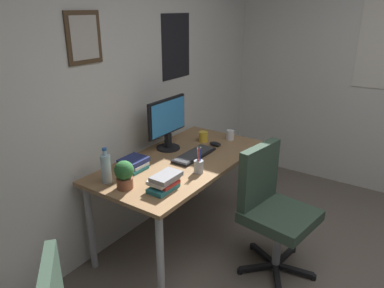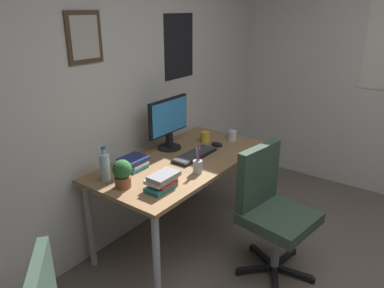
{
  "view_description": "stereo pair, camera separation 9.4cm",
  "coord_description": "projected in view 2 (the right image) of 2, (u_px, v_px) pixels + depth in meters",
  "views": [
    {
      "loc": [
        -1.87,
        0.12,
        1.87
      ],
      "look_at": [
        0.26,
        1.58,
        0.88
      ],
      "focal_mm": 33.82,
      "sensor_mm": 36.0,
      "label": 1
    },
    {
      "loc": [
        -1.82,
        0.05,
        1.87
      ],
      "look_at": [
        0.26,
        1.58,
        0.88
      ],
      "focal_mm": 33.82,
      "sensor_mm": 36.0,
      "label": 2
    }
  ],
  "objects": [
    {
      "name": "computer_mouse",
      "position": [
        217.0,
        144.0,
        3.13
      ],
      "size": [
        0.06,
        0.11,
        0.04
      ],
      "color": "black",
      "rests_on": "desk"
    },
    {
      "name": "office_chair",
      "position": [
        270.0,
        206.0,
        2.59
      ],
      "size": [
        0.57,
        0.57,
        0.95
      ],
      "color": "#334738",
      "rests_on": "ground_plane"
    },
    {
      "name": "potted_plant",
      "position": [
        122.0,
        173.0,
        2.39
      ],
      "size": [
        0.13,
        0.13,
        0.2
      ],
      "color": "brown",
      "rests_on": "desk"
    },
    {
      "name": "book_stack_right",
      "position": [
        162.0,
        181.0,
        2.39
      ],
      "size": [
        0.24,
        0.15,
        0.11
      ],
      "color": "#26727A",
      "rests_on": "desk"
    },
    {
      "name": "book_stack_left",
      "position": [
        134.0,
        163.0,
        2.7
      ],
      "size": [
        0.2,
        0.18,
        0.08
      ],
      "color": "#26727A",
      "rests_on": "desk"
    },
    {
      "name": "desk",
      "position": [
        182.0,
        168.0,
        2.9
      ],
      "size": [
        1.5,
        0.78,
        0.73
      ],
      "color": "#936D47",
      "rests_on": "ground_plane"
    },
    {
      "name": "monitor",
      "position": [
        169.0,
        121.0,
        3.01
      ],
      "size": [
        0.46,
        0.2,
        0.43
      ],
      "color": "black",
      "rests_on": "desk"
    },
    {
      "name": "keyboard",
      "position": [
        195.0,
        155.0,
        2.92
      ],
      "size": [
        0.43,
        0.15,
        0.03
      ],
      "color": "black",
      "rests_on": "desk"
    },
    {
      "name": "coffee_mug_far",
      "position": [
        232.0,
        135.0,
        3.27
      ],
      "size": [
        0.11,
        0.07,
        0.09
      ],
      "color": "white",
      "rests_on": "desk"
    },
    {
      "name": "wall_back",
      "position": [
        111.0,
        86.0,
        2.74
      ],
      "size": [
        4.4,
        0.1,
        2.6
      ],
      "color": "silver",
      "rests_on": "ground_plane"
    },
    {
      "name": "pen_cup",
      "position": [
        198.0,
        166.0,
        2.62
      ],
      "size": [
        0.07,
        0.07,
        0.2
      ],
      "color": "#9EA0A5",
      "rests_on": "desk"
    },
    {
      "name": "water_bottle",
      "position": [
        105.0,
        167.0,
        2.48
      ],
      "size": [
        0.07,
        0.07,
        0.25
      ],
      "color": "silver",
      "rests_on": "desk"
    },
    {
      "name": "coffee_mug_near",
      "position": [
        205.0,
        137.0,
        3.23
      ],
      "size": [
        0.12,
        0.08,
        0.09
      ],
      "color": "yellow",
      "rests_on": "desk"
    }
  ]
}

